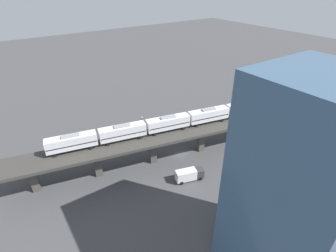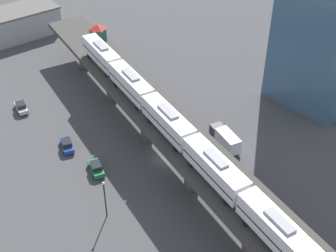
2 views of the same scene
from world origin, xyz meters
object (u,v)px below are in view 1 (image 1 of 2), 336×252
at_px(street_lamp, 142,125).
at_px(subway_train, 168,123).
at_px(street_car_green, 173,131).
at_px(delivery_truck, 189,175).
at_px(street_car_blue, 193,123).
at_px(warehouse_building, 305,97).
at_px(street_car_silver, 226,111).
at_px(signal_hut, 281,109).
at_px(office_tower, 298,192).

bearing_deg(street_lamp, subway_train, 3.56).
relative_size(street_car_green, delivery_truck, 0.63).
height_order(street_car_blue, warehouse_building, warehouse_building).
bearing_deg(street_car_silver, street_lamp, -97.37).
xyz_separation_m(subway_train, street_car_green, (-8.69, 8.22, -9.76)).
bearing_deg(street_car_green, street_lamp, -117.01).
xyz_separation_m(delivery_truck, street_lamp, (-25.38, 1.01, 2.35)).
xyz_separation_m(subway_train, signal_hut, (11.57, 34.25, -0.74)).
bearing_deg(street_car_green, delivery_truck, -25.83).
relative_size(street_car_green, warehouse_building, 0.16).
relative_size(subway_train, street_lamp, 8.86).
bearing_deg(street_car_silver, street_car_green, -89.42).
bearing_deg(office_tower, street_lamp, 177.16).
height_order(subway_train, street_car_silver, subway_train).
xyz_separation_m(signal_hut, street_car_blue, (-20.43, -17.49, -9.02)).
height_order(street_car_blue, office_tower, office_tower).
xyz_separation_m(street_car_silver, office_tower, (47.62, -36.31, 17.06)).
xyz_separation_m(warehouse_building, office_tower, (35.42, -67.60, 14.59)).
height_order(street_lamp, office_tower, office_tower).
xyz_separation_m(signal_hut, delivery_truck, (0.51, -36.08, -8.20)).
xyz_separation_m(delivery_truck, warehouse_building, (-8.82, 66.02, 1.65)).
distance_m(subway_train, street_lamp, 14.87).
distance_m(subway_train, office_tower, 39.52).
relative_size(warehouse_building, office_tower, 0.81).
xyz_separation_m(subway_train, street_car_blue, (-8.86, 16.75, -9.76)).
distance_m(street_car_green, warehouse_building, 57.28).
relative_size(street_car_blue, office_tower, 0.13).
distance_m(subway_train, street_car_blue, 21.32).
bearing_deg(street_car_green, street_car_silver, 90.58).
bearing_deg(street_car_blue, delivery_truck, -41.59).
distance_m(signal_hut, street_car_blue, 28.37).
height_order(street_car_silver, street_car_blue, same).
distance_m(delivery_truck, office_tower, 31.21).
distance_m(delivery_truck, street_lamp, 25.51).
relative_size(subway_train, street_car_silver, 13.07).
xyz_separation_m(signal_hut, street_lamp, (-24.87, -35.08, -5.85)).
bearing_deg(subway_train, street_car_blue, 117.87).
bearing_deg(subway_train, office_tower, -5.04).
bearing_deg(signal_hut, delivery_truck, -89.19).
height_order(subway_train, street_car_green, subway_train).
bearing_deg(street_car_blue, warehouse_building, 75.66).
distance_m(warehouse_building, office_tower, 77.70).
bearing_deg(subway_train, delivery_truck, -8.63).
bearing_deg(street_car_blue, street_lamp, -104.17).
relative_size(street_car_blue, delivery_truck, 0.63).
relative_size(signal_hut, street_car_silver, 0.82).
bearing_deg(office_tower, warehouse_building, 117.66).
distance_m(street_car_silver, warehouse_building, 33.68).
distance_m(street_car_blue, street_lamp, 18.41).
distance_m(signal_hut, street_car_green, 34.20).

